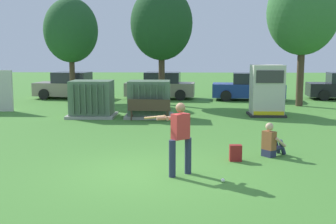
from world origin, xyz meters
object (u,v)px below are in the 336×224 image
(batter, at_px, (179,135))
(backpack, at_px, (235,153))
(generator_enclosure, at_px, (267,91))
(park_bench, at_px, (149,108))
(parked_car_leftmost, at_px, (70,86))
(seated_spectator, at_px, (271,143))
(transformer_mid_west, at_px, (149,99))
(transformer_west, at_px, (92,99))
(parked_car_right_of_center, at_px, (249,87))
(sports_ball, at_px, (223,180))
(parked_car_left_of_center, at_px, (161,86))

(batter, height_order, backpack, batter)
(generator_enclosure, bearing_deg, park_bench, -163.18)
(generator_enclosure, bearing_deg, parked_car_leftmost, 147.73)
(seated_spectator, xyz_separation_m, parked_car_leftmost, (-9.40, 14.41, 0.38))
(transformer_mid_west, relative_size, parked_car_leftmost, 0.48)
(seated_spectator, bearing_deg, transformer_west, 132.82)
(parked_car_right_of_center, bearing_deg, seated_spectator, -95.91)
(park_bench, height_order, seated_spectator, seated_spectator)
(transformer_west, relative_size, seated_spectator, 2.18)
(transformer_west, xyz_separation_m, parked_car_right_of_center, (7.97, 6.87, -0.04))
(sports_ball, relative_size, parked_car_leftmost, 0.02)
(generator_enclosure, distance_m, seated_spectator, 7.81)
(sports_ball, relative_size, backpack, 0.20)
(backpack, relative_size, parked_car_left_of_center, 0.10)
(seated_spectator, height_order, parked_car_left_of_center, parked_car_left_of_center)
(seated_spectator, bearing_deg, park_bench, 122.65)
(seated_spectator, bearing_deg, parked_car_right_of_center, 84.09)
(transformer_west, relative_size, transformer_mid_west, 1.00)
(sports_ball, xyz_separation_m, backpack, (0.51, 1.94, 0.17))
(parked_car_left_of_center, bearing_deg, transformer_west, -109.71)
(transformer_west, height_order, generator_enclosure, generator_enclosure)
(parked_car_leftmost, height_order, parked_car_left_of_center, same)
(transformer_mid_west, distance_m, park_bench, 1.01)
(transformer_west, xyz_separation_m, sports_ball, (4.96, -9.57, -0.74))
(transformer_west, bearing_deg, park_bench, -20.08)
(parked_car_right_of_center, bearing_deg, parked_car_left_of_center, 173.27)
(parked_car_leftmost, bearing_deg, batter, -67.37)
(generator_enclosure, height_order, seated_spectator, generator_enclosure)
(seated_spectator, xyz_separation_m, backpack, (-1.07, -0.58, -0.16))
(batter, xyz_separation_m, parked_car_leftmost, (-6.82, 16.36, -0.22))
(batter, bearing_deg, seated_spectator, 36.99)
(transformer_mid_west, relative_size, backpack, 4.77)
(batter, bearing_deg, park_bench, 99.36)
(park_bench, bearing_deg, parked_car_right_of_center, 55.70)
(transformer_west, distance_m, parked_car_left_of_center, 7.96)
(sports_ball, distance_m, parked_car_leftmost, 18.66)
(seated_spectator, relative_size, backpack, 2.19)
(transformer_mid_west, height_order, parked_car_leftmost, same)
(generator_enclosure, xyz_separation_m, seated_spectator, (-1.30, -7.66, -0.76))
(transformer_west, distance_m, park_bench, 2.81)
(seated_spectator, distance_m, parked_car_right_of_center, 14.00)
(parked_car_left_of_center, bearing_deg, generator_enclosure, -53.22)
(transformer_west, bearing_deg, transformer_mid_west, 0.30)
(transformer_west, bearing_deg, parked_car_leftmost, 111.25)
(transformer_mid_west, height_order, parked_car_left_of_center, same)
(parked_car_left_of_center, bearing_deg, parked_car_right_of_center, -6.73)
(parked_car_leftmost, bearing_deg, backpack, -60.95)
(transformer_mid_west, relative_size, parked_car_right_of_center, 0.48)
(generator_enclosure, bearing_deg, sports_ball, -105.77)
(parked_car_leftmost, bearing_deg, parked_car_left_of_center, 1.34)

